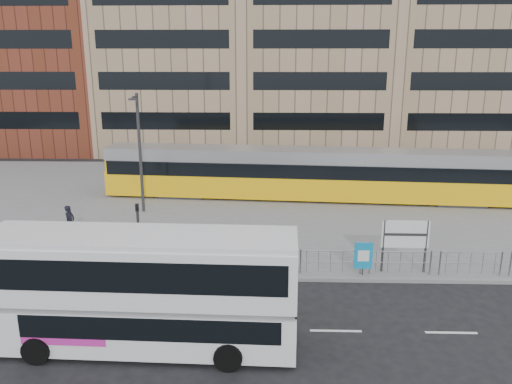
{
  "coord_description": "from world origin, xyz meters",
  "views": [
    {
      "loc": [
        -0.34,
        -19.65,
        9.27
      ],
      "look_at": [
        -1.1,
        6.0,
        2.32
      ],
      "focal_mm": 35.0,
      "sensor_mm": 36.0,
      "label": 1
    }
  ],
  "objects_px": {
    "tram": "(317,174)",
    "pedestrian": "(70,222)",
    "lamp_post_west": "(139,148)",
    "ad_panel": "(363,256)",
    "traffic_light_west": "(138,229)",
    "double_decker_bus": "(142,288)",
    "station_sign": "(405,237)"
  },
  "relations": [
    {
      "from": "tram",
      "to": "pedestrian",
      "type": "relative_size",
      "value": 15.83
    },
    {
      "from": "lamp_post_west",
      "to": "tram",
      "type": "bearing_deg",
      "value": 16.73
    },
    {
      "from": "tram",
      "to": "ad_panel",
      "type": "height_order",
      "value": "tram"
    },
    {
      "from": "pedestrian",
      "to": "ad_panel",
      "type": "bearing_deg",
      "value": -94.72
    },
    {
      "from": "pedestrian",
      "to": "traffic_light_west",
      "type": "relative_size",
      "value": 0.58
    },
    {
      "from": "pedestrian",
      "to": "traffic_light_west",
      "type": "bearing_deg",
      "value": -119.26
    },
    {
      "from": "tram",
      "to": "pedestrian",
      "type": "bearing_deg",
      "value": -144.48
    },
    {
      "from": "double_decker_bus",
      "to": "station_sign",
      "type": "height_order",
      "value": "double_decker_bus"
    },
    {
      "from": "double_decker_bus",
      "to": "traffic_light_west",
      "type": "height_order",
      "value": "double_decker_bus"
    },
    {
      "from": "double_decker_bus",
      "to": "tram",
      "type": "bearing_deg",
      "value": 69.55
    },
    {
      "from": "double_decker_bus",
      "to": "traffic_light_west",
      "type": "distance_m",
      "value": 5.87
    },
    {
      "from": "station_sign",
      "to": "ad_panel",
      "type": "relative_size",
      "value": 1.59
    },
    {
      "from": "tram",
      "to": "traffic_light_west",
      "type": "bearing_deg",
      "value": -121.64
    },
    {
      "from": "station_sign",
      "to": "ad_panel",
      "type": "height_order",
      "value": "station_sign"
    },
    {
      "from": "tram",
      "to": "traffic_light_west",
      "type": "distance_m",
      "value": 14.88
    },
    {
      "from": "tram",
      "to": "lamp_post_west",
      "type": "xyz_separation_m",
      "value": [
        -10.86,
        -3.27,
        2.27
      ]
    },
    {
      "from": "station_sign",
      "to": "ad_panel",
      "type": "xyz_separation_m",
      "value": [
        -1.82,
        -0.4,
        -0.76
      ]
    },
    {
      "from": "double_decker_bus",
      "to": "pedestrian",
      "type": "bearing_deg",
      "value": 124.73
    },
    {
      "from": "ad_panel",
      "to": "pedestrian",
      "type": "bearing_deg",
      "value": 163.21
    },
    {
      "from": "ad_panel",
      "to": "pedestrian",
      "type": "xyz_separation_m",
      "value": [
        -14.34,
        4.04,
        0.03
      ]
    },
    {
      "from": "tram",
      "to": "ad_panel",
      "type": "bearing_deg",
      "value": -81.17
    },
    {
      "from": "ad_panel",
      "to": "traffic_light_west",
      "type": "distance_m",
      "value": 9.75
    },
    {
      "from": "double_decker_bus",
      "to": "ad_panel",
      "type": "bearing_deg",
      "value": 36.09
    },
    {
      "from": "tram",
      "to": "ad_panel",
      "type": "xyz_separation_m",
      "value": [
        0.92,
        -12.11,
        -0.8
      ]
    },
    {
      "from": "station_sign",
      "to": "lamp_post_west",
      "type": "height_order",
      "value": "lamp_post_west"
    },
    {
      "from": "tram",
      "to": "station_sign",
      "type": "distance_m",
      "value": 12.03
    },
    {
      "from": "ad_panel",
      "to": "traffic_light_west",
      "type": "xyz_separation_m",
      "value": [
        -9.69,
        0.1,
        1.11
      ]
    },
    {
      "from": "station_sign",
      "to": "lamp_post_west",
      "type": "distance_m",
      "value": 16.17
    },
    {
      "from": "tram",
      "to": "traffic_light_west",
      "type": "height_order",
      "value": "tram"
    },
    {
      "from": "ad_panel",
      "to": "pedestrian",
      "type": "distance_m",
      "value": 14.9
    },
    {
      "from": "traffic_light_west",
      "to": "lamp_post_west",
      "type": "bearing_deg",
      "value": 96.21
    },
    {
      "from": "tram",
      "to": "ad_panel",
      "type": "relative_size",
      "value": 19.1
    }
  ]
}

